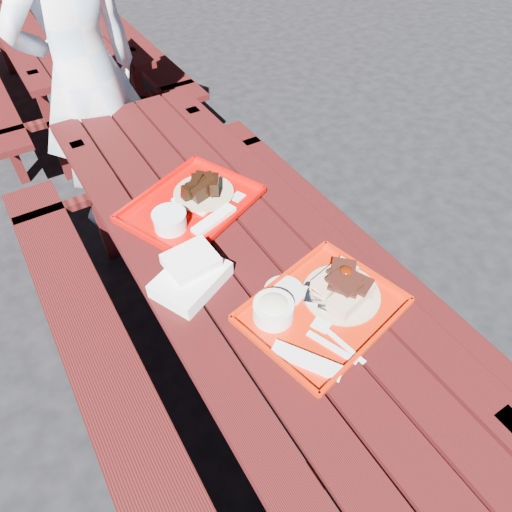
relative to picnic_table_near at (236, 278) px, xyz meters
name	(u,v)px	position (x,y,z in m)	size (l,w,h in m)	color
ground	(240,353)	(0.00, 0.00, -0.56)	(60.00, 60.00, 0.00)	black
picnic_table_near	(236,278)	(0.00, 0.00, 0.00)	(1.41, 2.40, 0.75)	#430D0F
picnic_table_far	(52,39)	(0.00, 2.80, 0.00)	(1.41, 2.40, 0.75)	#430D0F
near_tray	(318,302)	(0.08, -0.40, 0.23)	(0.55, 0.47, 0.15)	red
far_tray	(191,205)	(-0.05, 0.26, 0.22)	(0.61, 0.55, 0.08)	#D40200
white_cloth	(191,274)	(-0.21, -0.09, 0.23)	(0.29, 0.26, 0.10)	white
person	(85,77)	(-0.12, 1.31, 0.33)	(0.65, 0.43, 1.78)	#C0E1FF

